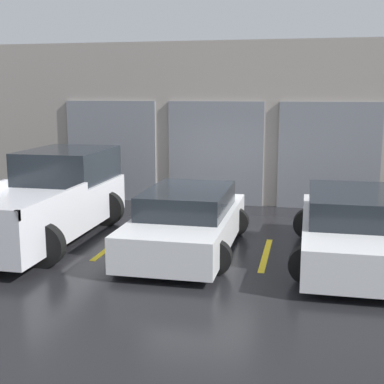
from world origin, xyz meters
TOP-DOWN VIEW (x-y plane):
  - ground_plane at (0.00, 0.00)m, footprint 28.00×28.00m
  - shophouse_building at (-0.01, 3.29)m, footprint 17.64×0.68m
  - pickup_truck at (-3.18, -1.24)m, footprint 2.54×5.11m
  - sedan_white at (0.00, -1.54)m, footprint 2.21×4.26m
  - sedan_side at (3.18, -1.54)m, footprint 2.23×4.59m
  - parking_stripe_left at (-1.59, -1.57)m, footprint 0.12×2.20m
  - parking_stripe_centre at (1.59, -1.57)m, footprint 0.12×2.20m

SIDE VIEW (x-z plane):
  - ground_plane at x=0.00m, z-range 0.00..0.00m
  - parking_stripe_left at x=-1.59m, z-range 0.00..0.01m
  - parking_stripe_centre at x=1.59m, z-range 0.00..0.01m
  - sedan_white at x=0.00m, z-range -0.03..1.21m
  - sedan_side at x=3.18m, z-range -0.04..1.27m
  - pickup_truck at x=-3.18m, z-range -0.07..1.76m
  - shophouse_building at x=-0.01m, z-range -0.03..4.48m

